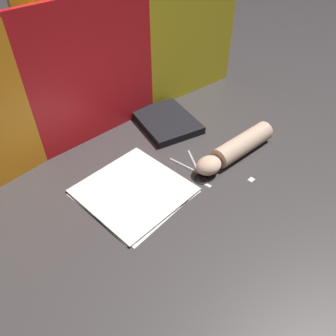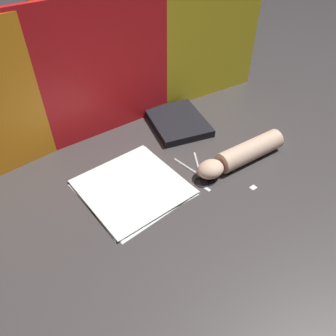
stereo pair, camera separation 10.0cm
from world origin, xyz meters
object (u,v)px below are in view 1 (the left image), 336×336
at_px(hand_forearm, 236,148).
at_px(scissors, 199,172).
at_px(paper_stack, 134,190).
at_px(book_closed, 167,122).

bearing_deg(hand_forearm, scissors, 169.16).
xyz_separation_m(paper_stack, hand_forearm, (0.36, -0.11, 0.03)).
relative_size(book_closed, scissors, 1.64).
height_order(paper_stack, scissors, scissors).
bearing_deg(book_closed, paper_stack, -149.55).
height_order(paper_stack, book_closed, book_closed).
bearing_deg(scissors, paper_stack, 157.94).
xyz_separation_m(scissors, hand_forearm, (0.15, -0.03, 0.03)).
bearing_deg(hand_forearm, paper_stack, 162.59).
height_order(book_closed, scissors, book_closed).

